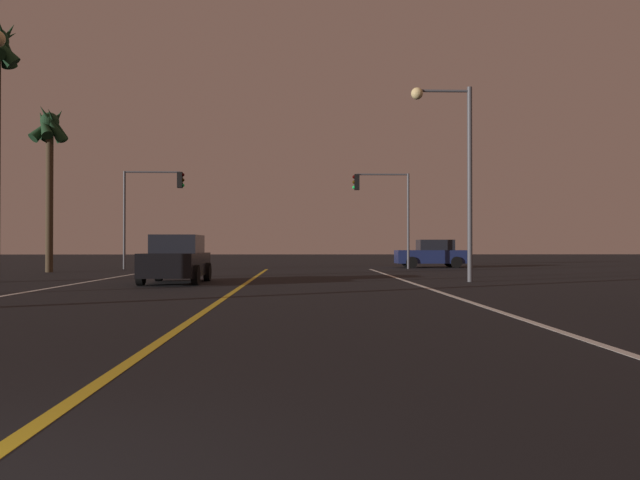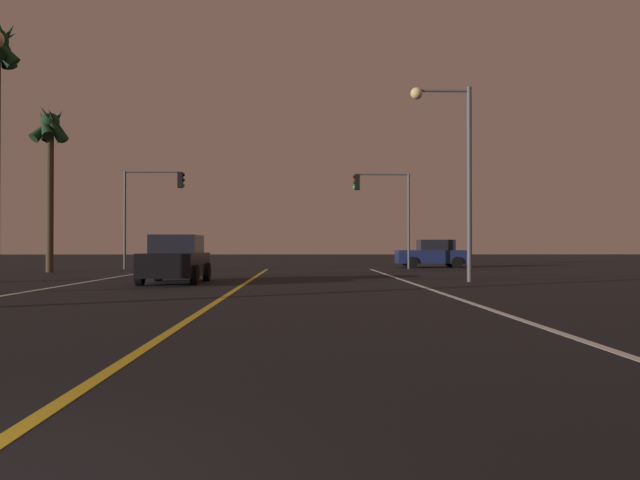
% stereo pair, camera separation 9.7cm
% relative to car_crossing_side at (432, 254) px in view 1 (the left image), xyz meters
% --- Properties ---
extents(lane_edge_right, '(0.16, 39.21, 0.01)m').
position_rel_car_crossing_side_xyz_m(lane_edge_right, '(-4.12, -22.43, -0.82)').
color(lane_edge_right, silver).
rests_on(lane_edge_right, ground).
extents(lane_center_divider, '(0.16, 39.21, 0.01)m').
position_rel_car_crossing_side_xyz_m(lane_center_divider, '(-9.97, -22.43, -0.82)').
color(lane_center_divider, gold).
rests_on(lane_center_divider, ground).
extents(car_crossing_side, '(4.30, 2.02, 1.70)m').
position_rel_car_crossing_side_xyz_m(car_crossing_side, '(0.00, 0.00, 0.00)').
color(car_crossing_side, black).
rests_on(car_crossing_side, ground).
extents(car_oncoming, '(2.02, 4.30, 1.70)m').
position_rel_car_crossing_side_xyz_m(car_oncoming, '(-12.44, -16.24, 0.00)').
color(car_oncoming, black).
rests_on(car_oncoming, ground).
extents(traffic_light_near_right, '(3.30, 0.36, 5.49)m').
position_rel_car_crossing_side_xyz_m(traffic_light_near_right, '(-3.40, -2.33, 3.26)').
color(traffic_light_near_right, '#4C4C51').
rests_on(traffic_light_near_right, ground).
extents(traffic_light_near_left, '(3.47, 0.36, 5.58)m').
position_rel_car_crossing_side_xyz_m(traffic_light_near_left, '(-16.46, -2.33, 3.33)').
color(traffic_light_near_left, '#4C4C51').
rests_on(traffic_light_near_left, ground).
extents(street_lamp_right_far, '(2.24, 0.44, 7.12)m').
position_rel_car_crossing_side_xyz_m(street_lamp_right_far, '(-2.43, -15.82, 3.78)').
color(street_lamp_right_far, '#4C4C51').
rests_on(street_lamp_right_far, ground).
extents(palm_tree_left_far, '(2.01, 2.05, 8.37)m').
position_rel_car_crossing_side_xyz_m(palm_tree_left_far, '(-20.60, -6.61, 5.84)').
color(palm_tree_left_far, '#473826').
rests_on(palm_tree_left_far, ground).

